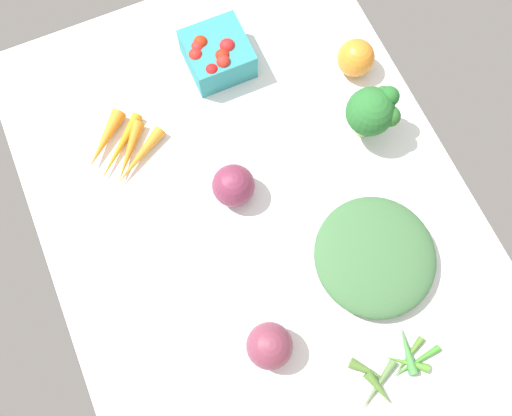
% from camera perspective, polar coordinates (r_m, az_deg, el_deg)
% --- Properties ---
extents(tablecloth, '(1.04, 0.76, 0.02)m').
position_cam_1_polar(tablecloth, '(1.00, -0.00, -0.53)').
color(tablecloth, white).
rests_on(tablecloth, ground).
extents(okra_pile, '(0.11, 0.17, 0.02)m').
position_cam_1_polar(okra_pile, '(0.96, 14.21, -16.14)').
color(okra_pile, '#547841').
rests_on(okra_pile, tablecloth).
extents(berry_basket, '(0.12, 0.12, 0.08)m').
position_cam_1_polar(berry_basket, '(1.09, -4.15, 15.90)').
color(berry_basket, teal).
rests_on(berry_basket, tablecloth).
extents(red_onion_center, '(0.08, 0.08, 0.08)m').
position_cam_1_polar(red_onion_center, '(0.97, -2.39, 2.38)').
color(red_onion_center, '#7A2E4A').
rests_on(red_onion_center, tablecloth).
extents(leafy_greens_clump, '(0.29, 0.28, 0.05)m').
position_cam_1_polar(leafy_greens_clump, '(0.96, 12.46, -4.97)').
color(leafy_greens_clump, '#417042').
rests_on(leafy_greens_clump, tablecloth).
extents(heirloom_tomato_orange, '(0.07, 0.07, 0.07)m').
position_cam_1_polar(heirloom_tomato_orange, '(1.10, 10.49, 15.33)').
color(heirloom_tomato_orange, orange).
rests_on(heirloom_tomato_orange, tablecloth).
extents(broccoli_head, '(0.09, 0.10, 0.12)m').
position_cam_1_polar(broccoli_head, '(1.01, 12.23, 10.02)').
color(broccoli_head, '#9AC078').
rests_on(broccoli_head, tablecloth).
extents(red_onion_near_basket, '(0.08, 0.08, 0.08)m').
position_cam_1_polar(red_onion_near_basket, '(0.91, 1.44, -14.34)').
color(red_onion_near_basket, '#7E364B').
rests_on(red_onion_near_basket, tablecloth).
extents(carrot_bunch, '(0.16, 0.16, 0.03)m').
position_cam_1_polar(carrot_bunch, '(1.05, -14.02, 6.16)').
color(carrot_bunch, orange).
rests_on(carrot_bunch, tablecloth).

